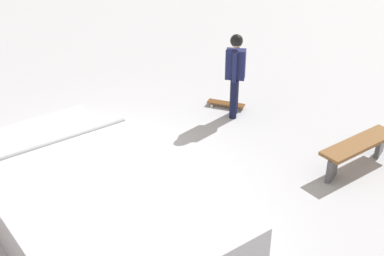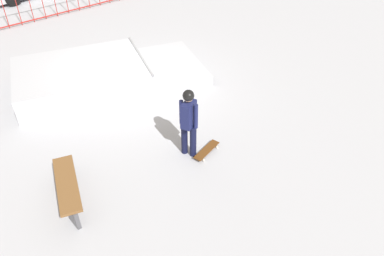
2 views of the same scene
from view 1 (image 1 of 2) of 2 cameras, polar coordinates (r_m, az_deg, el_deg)
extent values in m
plane|color=#A8AAB2|center=(8.74, -10.21, -5.07)|extent=(60.00, 60.00, 0.00)
cube|color=#B0B3BB|center=(7.19, -9.21, -9.84)|extent=(4.27, 3.67, 0.70)
cube|color=#B0B3BB|center=(9.41, -17.02, -2.30)|extent=(2.58, 3.06, 0.30)
cylinder|color=gray|center=(8.39, -15.29, -1.61)|extent=(0.96, 2.47, 0.08)
cylinder|color=black|center=(10.45, 4.81, 3.71)|extent=(0.15, 0.15, 0.82)
cylinder|color=black|center=(10.25, 4.67, 3.21)|extent=(0.15, 0.15, 0.82)
cube|color=#191E4C|center=(10.07, 4.90, 7.13)|extent=(0.43, 0.35, 0.60)
cylinder|color=#191E4C|center=(10.24, 5.02, 7.47)|extent=(0.09, 0.09, 0.60)
cylinder|color=#191E4C|center=(9.91, 4.78, 6.77)|extent=(0.09, 0.09, 0.60)
sphere|color=tan|center=(9.92, 5.01, 9.55)|extent=(0.22, 0.22, 0.22)
sphere|color=black|center=(9.91, 5.02, 9.71)|extent=(0.25, 0.25, 0.25)
cube|color=#593314|center=(10.84, 3.82, 2.77)|extent=(0.82, 0.37, 0.02)
cylinder|color=silver|center=(10.89, 5.40, 2.53)|extent=(0.06, 0.04, 0.06)
cylinder|color=silver|center=(10.69, 5.06, 2.03)|extent=(0.06, 0.04, 0.06)
cylinder|color=silver|center=(11.03, 2.60, 2.98)|extent=(0.06, 0.04, 0.06)
cylinder|color=silver|center=(10.83, 2.22, 2.50)|extent=(0.06, 0.04, 0.06)
cube|color=brown|center=(9.03, 18.24, -1.66)|extent=(0.93, 1.64, 0.06)
cube|color=#4C4C51|center=(9.63, 20.34, -1.72)|extent=(0.08, 0.36, 0.42)
cube|color=#4C4C51|center=(8.68, 15.42, -4.34)|extent=(0.08, 0.36, 0.42)
camera|label=2|loc=(13.25, 37.45, 28.00)|focal=34.97mm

